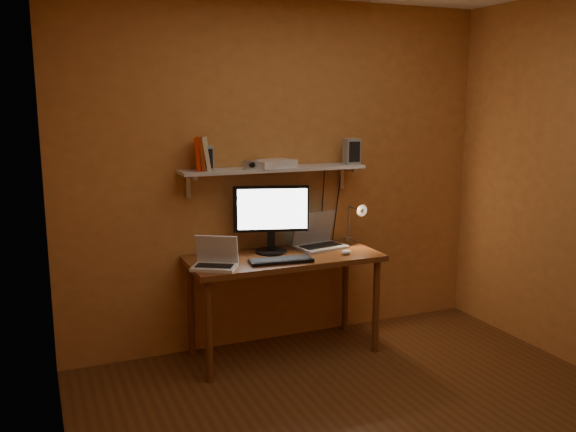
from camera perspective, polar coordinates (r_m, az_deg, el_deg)
name	(u,v)px	position (r m, az deg, el deg)	size (l,w,h in m)	color
room	(399,208)	(3.25, 10.33, 0.70)	(3.44, 3.24, 2.64)	#573516
desk	(284,267)	(4.44, -0.37, -4.81)	(1.40, 0.60, 0.75)	brown
wall_shelf	(274,169)	(4.49, -1.34, 4.38)	(1.40, 0.25, 0.21)	silver
monitor	(271,215)	(4.46, -1.59, 0.06)	(0.54, 0.29, 0.50)	black
laptop	(317,238)	(4.67, 2.77, -2.08)	(0.41, 0.33, 0.27)	gray
netbook	(216,259)	(4.13, -6.80, -4.01)	(0.35, 0.33, 0.22)	silver
keyboard	(281,261)	(4.25, -0.66, -4.19)	(0.44, 0.15, 0.02)	black
mouse	(346,252)	(4.48, 5.47, -3.38)	(0.09, 0.06, 0.03)	silver
desk_lamp	(356,218)	(4.77, 6.37, -0.16)	(0.09, 0.23, 0.38)	silver
speaker_left	(207,158)	(4.30, -7.62, 5.39)	(0.10, 0.10, 0.17)	gray
speaker_right	(352,151)	(4.74, 5.97, 6.06)	(0.11, 0.11, 0.20)	gray
books	(203,154)	(4.31, -8.00, 5.77)	(0.16, 0.17, 0.23)	#C01F00
shelf_camera	(250,165)	(4.36, -3.54, 4.82)	(0.11, 0.07, 0.07)	silver
router	(272,163)	(4.49, -1.51, 4.93)	(0.32, 0.22, 0.05)	silver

